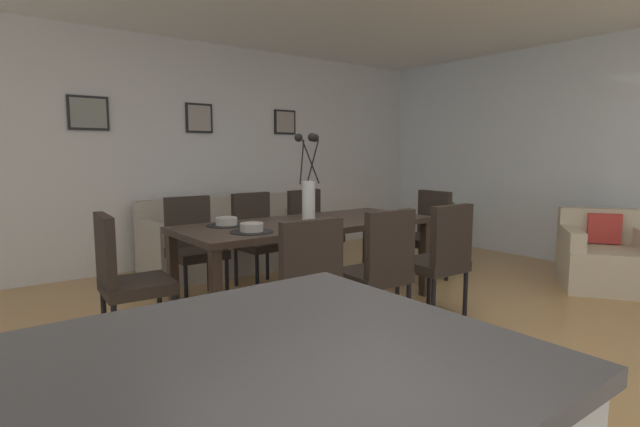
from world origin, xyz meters
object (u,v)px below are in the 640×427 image
dining_chair_mid_right (311,229)px  centerpiece_vase (309,188)px  dining_table (309,230)px  dining_chair_near_right (193,243)px  dining_chair_mid_left (440,255)px  bowl_near_right (227,221)px  dining_chair_near_left (302,283)px  dining_chair_far_right (258,235)px  potted_plant (444,222)px  framed_picture_right (285,122)px  dining_chair_head_west (125,275)px  bowl_near_left (252,227)px  framed_picture_center (199,118)px  sofa (231,244)px  armchair (606,259)px  dining_chair_head_east (426,230)px  dining_chair_far_left (379,266)px  framed_picture_left (88,113)px

dining_chair_mid_right → centerpiece_vase: size_ratio=1.25×
dining_table → dining_chair_near_right: size_ratio=2.39×
dining_chair_mid_left → bowl_near_right: size_ratio=5.41×
dining_chair_near_left → bowl_near_right: size_ratio=5.41×
dining_chair_near_right → dining_chair_far_right: (0.68, 0.02, 0.00)m
bowl_near_right → potted_plant: (3.62, 0.71, -0.41)m
centerpiece_vase → framed_picture_right: bearing=61.2°
dining_chair_near_left → dining_chair_head_west: same height
dining_chair_near_right → dining_chair_far_right: same height
bowl_near_left → framed_picture_center: framed_picture_center is taller
dining_chair_far_right → centerpiece_vase: (0.00, -0.86, 0.51)m
dining_chair_mid_left → bowl_near_left: size_ratio=5.41×
dining_chair_mid_left → framed_picture_right: size_ratio=2.85×
dining_chair_near_left → sofa: (0.82, 2.58, -0.23)m
dining_chair_far_right → armchair: bearing=-38.6°
dining_table → dining_chair_mid_left: dining_chair_mid_left is taller
bowl_near_left → armchair: (3.34, -1.08, -0.49)m
dining_chair_near_left → armchair: dining_chair_near_left is taller
bowl_near_left → framed_picture_center: (0.66, 2.39, 0.94)m
dining_chair_far_right → dining_chair_mid_right: bearing=-0.8°
dining_chair_mid_left → dining_chair_head_east: size_ratio=1.00×
centerpiece_vase → dining_chair_far_left: bearing=-88.7°
framed_picture_left → framed_picture_right: (2.41, 0.00, 0.00)m
framed_picture_left → dining_table: bearing=-61.2°
bowl_near_left → framed_picture_left: (-0.54, 2.39, 0.94)m
armchair → framed_picture_center: framed_picture_center is taller
dining_chair_near_left → potted_plant: dining_chair_near_left is taller
dining_chair_head_west → bowl_near_right: dining_chair_head_west is taller
dining_chair_far_left → armchair: (2.66, -0.45, -0.23)m
dining_chair_far_right → framed_picture_right: (1.20, 1.33, 1.21)m
framed_picture_center → dining_chair_far_right: bearing=-90.0°
dining_chair_near_right → centerpiece_vase: 1.19m
dining_chair_near_right → centerpiece_vase: (0.68, -0.84, 0.51)m
bowl_near_left → dining_chair_near_left: bearing=-92.2°
dining_chair_head_west → framed_picture_left: (0.30, 2.18, 1.21)m
dining_chair_head_west → sofa: 2.37m
dining_chair_near_left → framed_picture_right: framed_picture_right is taller
dining_table → dining_chair_head_east: dining_chair_head_east is taller
framed_picture_right → bowl_near_right: bearing=-133.2°
dining_chair_mid_right → framed_picture_left: size_ratio=2.32×
dining_chair_mid_right → dining_chair_mid_left: bearing=-90.2°
framed_picture_center → bowl_near_right: bearing=-108.4°
dining_chair_mid_left → framed_picture_right: framed_picture_right is taller
dining_chair_head_east → dining_chair_far_right: bearing=151.4°
framed_picture_right → dining_chair_far_left: bearing=-111.4°
dining_chair_far_left → dining_table: bearing=91.4°
dining_chair_mid_right → bowl_near_left: (-1.31, -1.05, 0.27)m
dining_chair_mid_right → bowl_near_left: dining_chair_mid_right is taller
armchair → dining_chair_mid_left: bearing=168.6°
framed_picture_right → potted_plant: bearing=-35.9°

